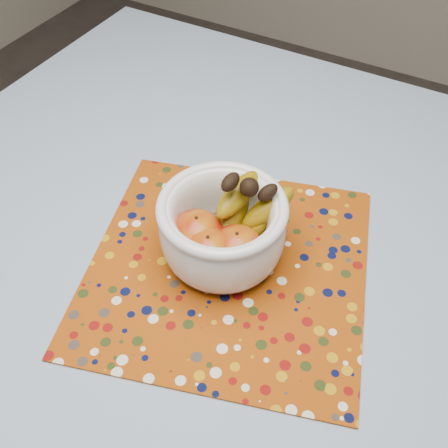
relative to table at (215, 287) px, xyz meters
name	(u,v)px	position (x,y,z in m)	size (l,w,h in m)	color
table	(215,287)	(0.00, 0.00, 0.00)	(1.20, 1.20, 0.75)	brown
tablecloth	(214,258)	(0.00, 0.00, 0.08)	(1.32, 1.32, 0.01)	slate
placemat	(228,267)	(0.03, -0.01, 0.09)	(0.44, 0.44, 0.00)	#863607
fruit_bowl	(228,227)	(0.02, 0.01, 0.16)	(0.22, 0.21, 0.17)	silver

